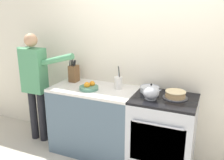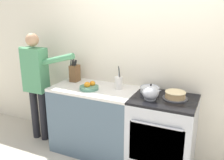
{
  "view_description": "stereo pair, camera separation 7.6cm",
  "coord_description": "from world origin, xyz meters",
  "px_view_note": "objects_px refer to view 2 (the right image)",
  "views": [
    {
      "loc": [
        0.79,
        -2.45,
        1.98
      ],
      "look_at": [
        -0.38,
        0.28,
        1.07
      ],
      "focal_mm": 40.0,
      "sensor_mm": 36.0,
      "label": 1
    },
    {
      "loc": [
        0.86,
        -2.42,
        1.98
      ],
      "look_at": [
        -0.38,
        0.28,
        1.07
      ],
      "focal_mm": 40.0,
      "sensor_mm": 36.0,
      "label": 2
    }
  ],
  "objects_px": {
    "utensil_crock": "(119,83)",
    "person_baker": "(36,79)",
    "stove_range": "(162,134)",
    "mixing_bowl": "(150,89)",
    "fruit_bowl": "(89,87)",
    "tea_kettle": "(151,93)",
    "layer_cake": "(175,95)",
    "knife_block": "(75,73)"
  },
  "relations": [
    {
      "from": "utensil_crock",
      "to": "person_baker",
      "type": "height_order",
      "value": "person_baker"
    },
    {
      "from": "stove_range",
      "to": "mixing_bowl",
      "type": "distance_m",
      "value": 0.56
    },
    {
      "from": "fruit_bowl",
      "to": "tea_kettle",
      "type": "bearing_deg",
      "value": -1.03
    },
    {
      "from": "utensil_crock",
      "to": "fruit_bowl",
      "type": "relative_size",
      "value": 1.25
    },
    {
      "from": "fruit_bowl",
      "to": "person_baker",
      "type": "height_order",
      "value": "person_baker"
    },
    {
      "from": "mixing_bowl",
      "to": "utensil_crock",
      "type": "relative_size",
      "value": 0.81
    },
    {
      "from": "utensil_crock",
      "to": "layer_cake",
      "type": "bearing_deg",
      "value": -3.91
    },
    {
      "from": "mixing_bowl",
      "to": "utensil_crock",
      "type": "bearing_deg",
      "value": -174.09
    },
    {
      "from": "utensil_crock",
      "to": "fruit_bowl",
      "type": "xyz_separation_m",
      "value": [
        -0.34,
        -0.18,
        -0.05
      ]
    },
    {
      "from": "fruit_bowl",
      "to": "person_baker",
      "type": "relative_size",
      "value": 0.15
    },
    {
      "from": "stove_range",
      "to": "utensil_crock",
      "type": "xyz_separation_m",
      "value": [
        -0.63,
        0.1,
        0.55
      ]
    },
    {
      "from": "tea_kettle",
      "to": "utensil_crock",
      "type": "height_order",
      "value": "utensil_crock"
    },
    {
      "from": "knife_block",
      "to": "fruit_bowl",
      "type": "relative_size",
      "value": 1.34
    },
    {
      "from": "layer_cake",
      "to": "tea_kettle",
      "type": "distance_m",
      "value": 0.3
    },
    {
      "from": "tea_kettle",
      "to": "utensil_crock",
      "type": "bearing_deg",
      "value": 158.32
    },
    {
      "from": "person_baker",
      "to": "layer_cake",
      "type": "bearing_deg",
      "value": 14.34
    },
    {
      "from": "knife_block",
      "to": "person_baker",
      "type": "relative_size",
      "value": 0.21
    },
    {
      "from": "stove_range",
      "to": "person_baker",
      "type": "xyz_separation_m",
      "value": [
        -1.84,
        -0.07,
        0.49
      ]
    },
    {
      "from": "layer_cake",
      "to": "utensil_crock",
      "type": "relative_size",
      "value": 0.94
    },
    {
      "from": "mixing_bowl",
      "to": "knife_block",
      "type": "height_order",
      "value": "knife_block"
    },
    {
      "from": "stove_range",
      "to": "person_baker",
      "type": "height_order",
      "value": "person_baker"
    },
    {
      "from": "layer_cake",
      "to": "person_baker",
      "type": "height_order",
      "value": "person_baker"
    },
    {
      "from": "mixing_bowl",
      "to": "fruit_bowl",
      "type": "bearing_deg",
      "value": -163.49
    },
    {
      "from": "layer_cake",
      "to": "tea_kettle",
      "type": "bearing_deg",
      "value": -150.87
    },
    {
      "from": "layer_cake",
      "to": "fruit_bowl",
      "type": "bearing_deg",
      "value": -173.25
    },
    {
      "from": "knife_block",
      "to": "utensil_crock",
      "type": "height_order",
      "value": "knife_block"
    },
    {
      "from": "utensil_crock",
      "to": "tea_kettle",
      "type": "bearing_deg",
      "value": -21.68
    },
    {
      "from": "mixing_bowl",
      "to": "person_baker",
      "type": "height_order",
      "value": "person_baker"
    },
    {
      "from": "tea_kettle",
      "to": "fruit_bowl",
      "type": "xyz_separation_m",
      "value": [
        -0.82,
        0.01,
        -0.05
      ]
    },
    {
      "from": "utensil_crock",
      "to": "fruit_bowl",
      "type": "distance_m",
      "value": 0.38
    },
    {
      "from": "tea_kettle",
      "to": "mixing_bowl",
      "type": "bearing_deg",
      "value": 108.35
    },
    {
      "from": "utensil_crock",
      "to": "fruit_bowl",
      "type": "bearing_deg",
      "value": -152.08
    },
    {
      "from": "knife_block",
      "to": "utensil_crock",
      "type": "xyz_separation_m",
      "value": [
        0.7,
        -0.05,
        -0.04
      ]
    },
    {
      "from": "stove_range",
      "to": "mixing_bowl",
      "type": "height_order",
      "value": "mixing_bowl"
    },
    {
      "from": "stove_range",
      "to": "utensil_crock",
      "type": "distance_m",
      "value": 0.84
    },
    {
      "from": "layer_cake",
      "to": "stove_range",
      "type": "bearing_deg",
      "value": -155.4
    },
    {
      "from": "knife_block",
      "to": "person_baker",
      "type": "bearing_deg",
      "value": -157.2
    },
    {
      "from": "knife_block",
      "to": "layer_cake",
      "type": "bearing_deg",
      "value": -3.83
    },
    {
      "from": "knife_block",
      "to": "fruit_bowl",
      "type": "distance_m",
      "value": 0.43
    },
    {
      "from": "utensil_crock",
      "to": "person_baker",
      "type": "distance_m",
      "value": 1.23
    },
    {
      "from": "mixing_bowl",
      "to": "fruit_bowl",
      "type": "xyz_separation_m",
      "value": [
        -0.74,
        -0.22,
        -0.0
      ]
    },
    {
      "from": "layer_cake",
      "to": "person_baker",
      "type": "bearing_deg",
      "value": -176.45
    }
  ]
}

